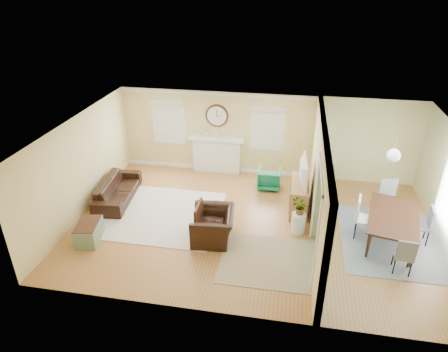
% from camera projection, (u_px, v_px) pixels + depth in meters
% --- Properties ---
extents(floor, '(9.00, 9.00, 0.00)m').
position_uv_depth(floor, '(253.00, 226.00, 10.14)').
color(floor, '#935D2E').
rests_on(floor, ground).
extents(wall_back, '(9.00, 0.02, 2.60)m').
position_uv_depth(wall_back, '(265.00, 135.00, 12.17)').
color(wall_back, '#D4BF79').
rests_on(wall_back, ground).
extents(wall_front, '(9.00, 0.02, 2.60)m').
position_uv_depth(wall_front, '(236.00, 260.00, 6.92)').
color(wall_front, '#D4BF79').
rests_on(wall_front, ground).
extents(wall_left, '(0.02, 6.00, 2.60)m').
position_uv_depth(wall_left, '(81.00, 166.00, 10.26)').
color(wall_left, '#D4BF79').
rests_on(wall_left, ground).
extents(ceiling, '(9.00, 6.00, 0.02)m').
position_uv_depth(ceiling, '(257.00, 130.00, 8.95)').
color(ceiling, white).
rests_on(ceiling, wall_back).
extents(partition, '(0.17, 6.00, 2.60)m').
position_uv_depth(partition, '(319.00, 178.00, 9.53)').
color(partition, '#D4BF79').
rests_on(partition, ground).
extents(fireplace, '(1.70, 0.30, 1.17)m').
position_uv_depth(fireplace, '(217.00, 154.00, 12.62)').
color(fireplace, white).
rests_on(fireplace, ground).
extents(wall_clock, '(0.70, 0.07, 0.70)m').
position_uv_depth(wall_clock, '(217.00, 116.00, 12.13)').
color(wall_clock, '#432212').
rests_on(wall_clock, wall_back).
extents(window_left, '(1.05, 0.13, 1.42)m').
position_uv_depth(window_left, '(168.00, 119.00, 12.45)').
color(window_left, white).
rests_on(window_left, wall_back).
extents(window_right, '(1.05, 0.13, 1.42)m').
position_uv_depth(window_right, '(268.00, 125.00, 11.96)').
color(window_right, white).
rests_on(window_right, wall_back).
extents(pendant, '(0.30, 0.30, 0.55)m').
position_uv_depth(pendant, '(394.00, 156.00, 8.66)').
color(pendant, gold).
rests_on(pendant, ceiling).
extents(rug_cream, '(3.18, 2.76, 0.02)m').
position_uv_depth(rug_cream, '(159.00, 214.00, 10.63)').
color(rug_cream, beige).
rests_on(rug_cream, floor).
extents(rug_jute, '(2.26, 1.85, 0.01)m').
position_uv_depth(rug_jute, '(271.00, 261.00, 8.90)').
color(rug_jute, tan).
rests_on(rug_jute, floor).
extents(rug_grey, '(2.31, 2.89, 0.01)m').
position_uv_depth(rug_grey, '(390.00, 240.00, 9.60)').
color(rug_grey, gray).
rests_on(rug_grey, floor).
extents(sofa, '(1.01, 2.16, 0.61)m').
position_uv_depth(sofa, '(118.00, 190.00, 11.18)').
color(sofa, black).
rests_on(sofa, floor).
extents(eames_chair, '(1.10, 1.22, 0.73)m').
position_uv_depth(eames_chair, '(213.00, 226.00, 9.50)').
color(eames_chair, black).
rests_on(eames_chair, floor).
extents(green_chair, '(0.67, 0.68, 0.61)m').
position_uv_depth(green_chair, '(269.00, 178.00, 11.79)').
color(green_chair, '#018348').
rests_on(green_chair, floor).
extents(trunk, '(0.64, 0.90, 0.48)m').
position_uv_depth(trunk, '(89.00, 232.00, 9.49)').
color(trunk, slate).
rests_on(trunk, floor).
extents(credenza, '(0.47, 1.38, 0.80)m').
position_uv_depth(credenza, '(299.00, 196.00, 10.70)').
color(credenza, '#A97C4B').
rests_on(credenza, floor).
extents(tv, '(0.24, 1.18, 0.67)m').
position_uv_depth(tv, '(301.00, 171.00, 10.36)').
color(tv, black).
rests_on(tv, credenza).
extents(garden_stool, '(0.35, 0.35, 0.52)m').
position_uv_depth(garden_stool, '(298.00, 223.00, 9.80)').
color(garden_stool, white).
rests_on(garden_stool, floor).
extents(potted_plant, '(0.48, 0.48, 0.41)m').
position_uv_depth(potted_plant, '(300.00, 207.00, 9.59)').
color(potted_plant, '#337F33').
rests_on(potted_plant, garden_stool).
extents(dining_table, '(1.49, 2.16, 0.69)m').
position_uv_depth(dining_table, '(393.00, 228.00, 9.44)').
color(dining_table, '#432212').
rests_on(dining_table, floor).
extents(dining_chair_n, '(0.52, 0.52, 1.02)m').
position_uv_depth(dining_chair_n, '(390.00, 197.00, 10.26)').
color(dining_chair_n, gray).
rests_on(dining_chair_n, floor).
extents(dining_chair_s, '(0.44, 0.44, 0.89)m').
position_uv_depth(dining_chair_s, '(404.00, 252.00, 8.38)').
color(dining_chair_s, gray).
rests_on(dining_chair_s, floor).
extents(dining_chair_w, '(0.53, 0.53, 1.04)m').
position_uv_depth(dining_chair_w, '(366.00, 215.00, 9.45)').
color(dining_chair_w, white).
rests_on(dining_chair_w, floor).
extents(dining_chair_e, '(0.46, 0.46, 0.94)m').
position_uv_depth(dining_chair_e, '(422.00, 222.00, 9.31)').
color(dining_chair_e, gray).
rests_on(dining_chair_e, floor).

